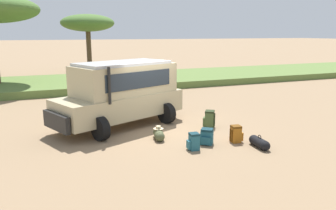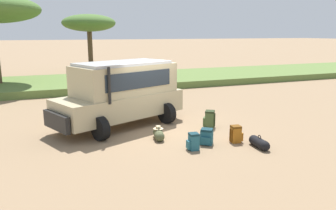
% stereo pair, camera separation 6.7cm
% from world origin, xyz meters
% --- Properties ---
extents(ground_plane, '(320.00, 320.00, 0.00)m').
position_xyz_m(ground_plane, '(0.00, 0.00, 0.00)').
color(ground_plane, '#8C7051').
extents(grass_bank, '(120.00, 7.00, 0.44)m').
position_xyz_m(grass_bank, '(0.00, 11.17, 0.22)').
color(grass_bank, '#5B7538').
rests_on(grass_bank, ground_plane).
extents(safari_vehicle, '(5.39, 3.79, 2.44)m').
position_xyz_m(safari_vehicle, '(-1.09, 0.87, 1.29)').
color(safari_vehicle, tan).
rests_on(safari_vehicle, ground_plane).
extents(backpack_beside_front_wheel, '(0.50, 0.51, 0.51)m').
position_xyz_m(backpack_beside_front_wheel, '(0.86, -2.31, 0.25)').
color(backpack_beside_front_wheel, '#235B6B').
rests_on(backpack_beside_front_wheel, ground_plane).
extents(backpack_cluster_center, '(0.40, 0.32, 0.53)m').
position_xyz_m(backpack_cluster_center, '(0.24, -2.60, 0.26)').
color(backpack_cluster_center, '#235B6B').
rests_on(backpack_cluster_center, ground_plane).
extents(backpack_near_rear_wheel, '(0.43, 0.34, 0.56)m').
position_xyz_m(backpack_near_rear_wheel, '(1.84, -2.47, 0.27)').
color(backpack_near_rear_wheel, '#B26619').
rests_on(backpack_near_rear_wheel, ground_plane).
extents(backpack_outermost, '(0.52, 0.50, 0.65)m').
position_xyz_m(backpack_outermost, '(1.85, -0.66, 0.32)').
color(backpack_outermost, '#42562D').
rests_on(backpack_outermost, ground_plane).
extents(duffel_bag_low_black_case, '(0.43, 0.86, 0.42)m').
position_xyz_m(duffel_bag_low_black_case, '(-0.39, -1.23, 0.17)').
color(duffel_bag_low_black_case, '#4C5133').
rests_on(duffel_bag_low_black_case, ground_plane).
extents(duffel_bag_soft_canvas, '(0.35, 0.94, 0.41)m').
position_xyz_m(duffel_bag_soft_canvas, '(2.23, -3.18, 0.15)').
color(duffel_bag_soft_canvas, black).
rests_on(duffel_bag_soft_canvas, ground_plane).
extents(acacia_tree_centre_back, '(4.54, 4.17, 5.05)m').
position_xyz_m(acacia_tree_centre_back, '(0.31, 18.20, 4.26)').
color(acacia_tree_centre_back, brown).
rests_on(acacia_tree_centre_back, ground_plane).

